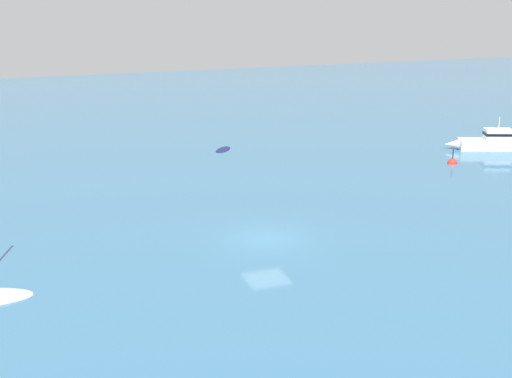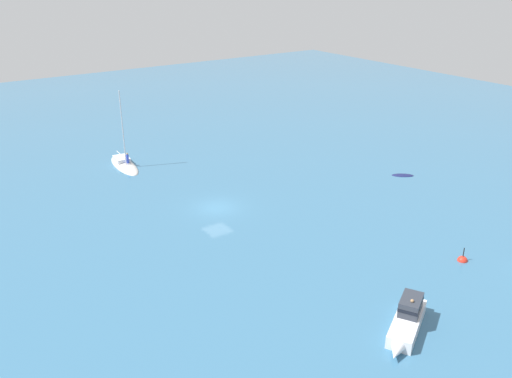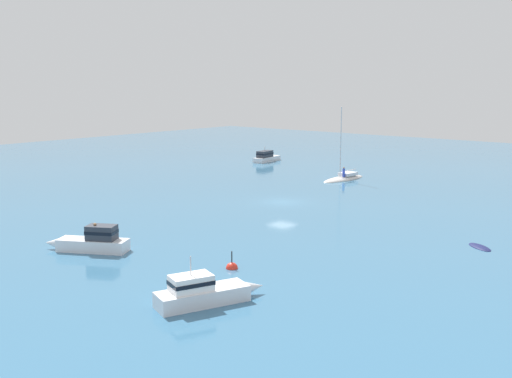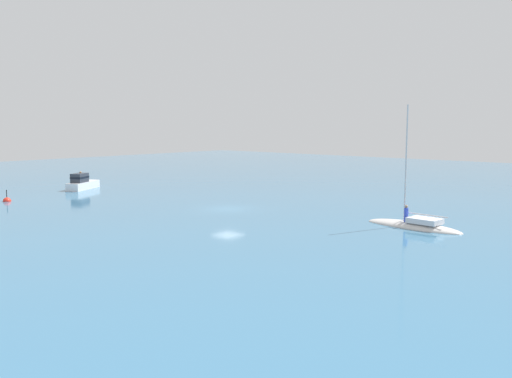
# 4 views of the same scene
# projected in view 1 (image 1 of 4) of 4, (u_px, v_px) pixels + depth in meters

# --- Properties ---
(ground_plane) EXTENTS (160.24, 160.24, 0.00)m
(ground_plane) POSITION_uv_depth(u_px,v_px,m) (267.00, 239.00, 41.52)
(ground_plane) COLOR teal
(tender) EXTENTS (2.36, 2.65, 0.33)m
(tender) POSITION_uv_depth(u_px,v_px,m) (223.00, 150.00, 63.31)
(tender) COLOR #191E4C
(tender) RESTS_ON ground
(motor_cruiser) EXTENTS (6.69, 3.66, 2.94)m
(motor_cruiser) POSITION_uv_depth(u_px,v_px,m) (489.00, 141.00, 63.32)
(motor_cruiser) COLOR white
(motor_cruiser) RESTS_ON ground
(channel_buoy) EXTENTS (0.83, 0.83, 1.62)m
(channel_buoy) POSITION_uv_depth(u_px,v_px,m) (452.00, 163.00, 58.63)
(channel_buoy) COLOR red
(channel_buoy) RESTS_ON ground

